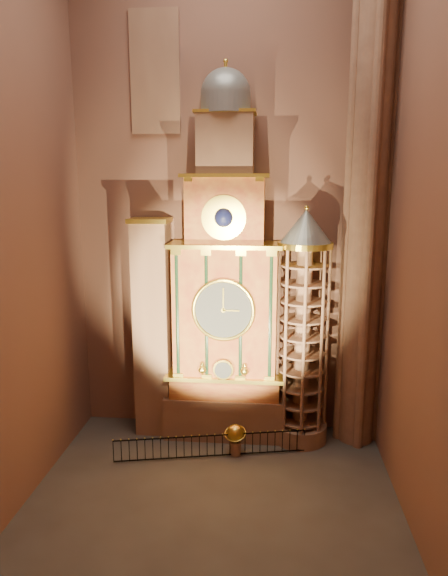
# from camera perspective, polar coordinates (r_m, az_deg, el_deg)

# --- Properties ---
(floor) EXTENTS (14.00, 14.00, 0.00)m
(floor) POSITION_cam_1_polar(r_m,az_deg,el_deg) (21.30, -1.14, -21.87)
(floor) COLOR #383330
(floor) RESTS_ON ground
(wall_back) EXTENTS (22.00, 0.00, 22.00)m
(wall_back) POSITION_cam_1_polar(r_m,az_deg,el_deg) (23.74, 0.39, 9.81)
(wall_back) COLOR brown
(wall_back) RESTS_ON floor
(wall_left) EXTENTS (0.00, 22.00, 22.00)m
(wall_left) POSITION_cam_1_polar(r_m,az_deg,el_deg) (19.83, -22.05, 8.61)
(wall_left) COLOR brown
(wall_left) RESTS_ON floor
(wall_right) EXTENTS (0.00, 22.00, 22.00)m
(wall_right) POSITION_cam_1_polar(r_m,az_deg,el_deg) (18.34, 21.26, 8.49)
(wall_right) COLOR brown
(wall_right) RESTS_ON floor
(astronomical_clock) EXTENTS (5.60, 2.41, 16.70)m
(astronomical_clock) POSITION_cam_1_polar(r_m,az_deg,el_deg) (23.26, 0.16, -0.98)
(astronomical_clock) COLOR #8C634C
(astronomical_clock) RESTS_ON floor
(portrait_tower) EXTENTS (1.80, 1.60, 10.20)m
(portrait_tower) POSITION_cam_1_polar(r_m,az_deg,el_deg) (24.18, -7.91, -4.33)
(portrait_tower) COLOR #8C634C
(portrait_tower) RESTS_ON floor
(stair_turret) EXTENTS (2.50, 2.50, 10.80)m
(stair_turret) POSITION_cam_1_polar(r_m,az_deg,el_deg) (23.31, 8.73, -4.66)
(stair_turret) COLOR #8C634C
(stair_turret) RESTS_ON floor
(gothic_pier) EXTENTS (2.04, 2.04, 22.00)m
(gothic_pier) POSITION_cam_1_polar(r_m,az_deg,el_deg) (23.02, 15.69, 9.33)
(gothic_pier) COLOR #8C634C
(gothic_pier) RESTS_ON floor
(stained_glass_window) EXTENTS (2.20, 0.14, 5.20)m
(stained_glass_window) POSITION_cam_1_polar(r_m,az_deg,el_deg) (24.59, -7.68, 22.66)
(stained_glass_window) COLOR navy
(stained_glass_window) RESTS_ON wall_back
(celestial_globe) EXTENTS (1.13, 1.09, 1.39)m
(celestial_globe) POSITION_cam_1_polar(r_m,az_deg,el_deg) (23.39, 1.26, -16.20)
(celestial_globe) COLOR #8C634C
(celestial_globe) RESTS_ON floor
(iron_railing) EXTENTS (8.16, 1.78, 1.01)m
(iron_railing) POSITION_cam_1_polar(r_m,az_deg,el_deg) (23.29, -1.46, -17.14)
(iron_railing) COLOR black
(iron_railing) RESTS_ON floor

